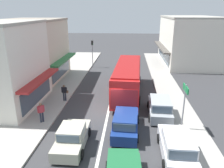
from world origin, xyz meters
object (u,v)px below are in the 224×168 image
Objects in this scene: city_bus at (128,77)px; pedestrian_browsing_midblock at (41,111)px; traffic_light_downstreet at (92,49)px; pedestrian_with_handbag_near at (64,92)px; sedan_behind_bus_mid at (72,137)px; wagon_behind_bus_near at (126,123)px; parked_wagon_kerb_second at (160,107)px; directional_road_sign at (185,97)px; parked_wagon_kerb_front at (177,146)px.

pedestrian_browsing_midblock is at bearing -133.04° from city_bus.
traffic_light_downstreet is at bearing 116.66° from city_bus.
pedestrian_with_handbag_near and pedestrian_browsing_midblock have the same top height.
sedan_behind_bus_mid is 4.26m from pedestrian_browsing_midblock.
sedan_behind_bus_mid is 0.92× the size of wagon_behind_bus_near.
sedan_behind_bus_mid is at bearing -70.18° from pedestrian_with_handbag_near.
traffic_light_downstreet is at bearing 117.55° from parked_wagon_kerb_second.
traffic_light_downstreet reaches higher than pedestrian_browsing_midblock.
directional_road_sign is (7.64, 2.70, 2.01)m from sedan_behind_bus_mid.
city_bus is 12.54m from traffic_light_downstreet.
parked_wagon_kerb_front is at bearing -40.20° from pedestrian_with_handbag_near.
sedan_behind_bus_mid is 21.34m from traffic_light_downstreet.
city_bus is 9.80m from pedestrian_browsing_midblock.
traffic_light_downstreet reaches higher than wagon_behind_bus_near.
sedan_behind_bus_mid is at bearing -109.33° from city_bus.
sedan_behind_bus_mid is 4.01m from wagon_behind_bus_near.
city_bus is at bearing 46.96° from pedestrian_browsing_midblock.
traffic_light_downstreet is 2.58× the size of pedestrian_browsing_midblock.
parked_wagon_kerb_second is at bearing 38.45° from sedan_behind_bus_mid.
parked_wagon_kerb_front is at bearing -73.57° from city_bus.
parked_wagon_kerb_front reaches higher than sedan_behind_bus_mid.
traffic_light_downstreet is at bearing 117.91° from directional_road_sign.
wagon_behind_bus_near and parked_wagon_kerb_second have the same top height.
sedan_behind_bus_mid is 8.35m from directional_road_sign.
city_bus reaches higher than pedestrian_with_handbag_near.
city_bus is 6.73m from pedestrian_with_handbag_near.
traffic_light_downstreet is 1.17× the size of directional_road_sign.
city_bus is at bearing 119.77° from directional_road_sign.
directional_road_sign reaches higher than sedan_behind_bus_mid.
traffic_light_downstreet is 14.07m from pedestrian_with_handbag_near.
city_bus is 3.04× the size of directional_road_sign.
parked_wagon_kerb_second is (2.84, 2.96, 0.00)m from wagon_behind_bus_near.
traffic_light_downstreet is 20.85m from directional_road_sign.
directional_road_sign reaches higher than pedestrian_browsing_midblock.
wagon_behind_bus_near is 1.00× the size of parked_wagon_kerb_second.
parked_wagon_kerb_second is at bearing 93.13° from parked_wagon_kerb_front.
pedestrian_with_handbag_near is at bearing 139.64° from wagon_behind_bus_near.
traffic_light_downstreet reaches higher than parked_wagon_kerb_front.
parked_wagon_kerb_front is 1.25× the size of directional_road_sign.
directional_road_sign is (1.04, 3.29, 1.93)m from parked_wagon_kerb_front.
parked_wagon_kerb_front is at bearing -86.87° from parked_wagon_kerb_second.
traffic_light_downstreet is (-8.72, 21.71, 2.11)m from parked_wagon_kerb_front.
wagon_behind_bus_near reaches higher than sedan_behind_bus_mid.
directional_road_sign is at bearing -62.09° from traffic_light_downstreet.
parked_wagon_kerb_front is (3.14, -2.62, 0.00)m from wagon_behind_bus_near.
parked_wagon_kerb_front is at bearing -19.17° from pedestrian_browsing_midblock.
traffic_light_downstreet reaches higher than parked_wagon_kerb_second.
pedestrian_browsing_midblock is (-6.67, -7.14, -0.81)m from city_bus.
sedan_behind_bus_mid is 6.62m from parked_wagon_kerb_front.
pedestrian_with_handbag_near is at bearing 139.80° from parked_wagon_kerb_front.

